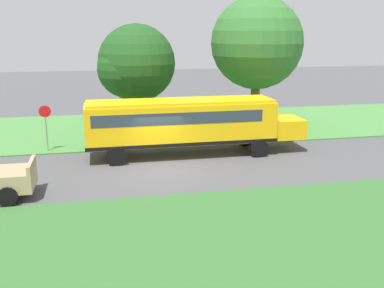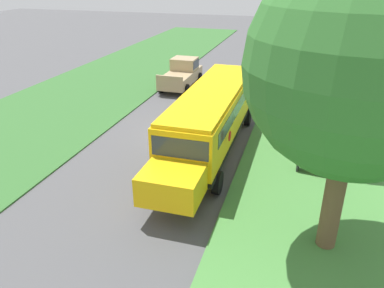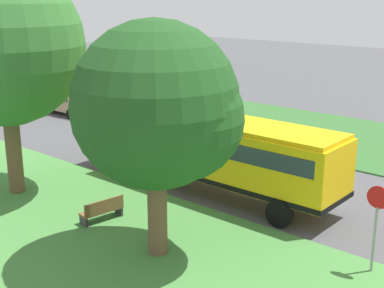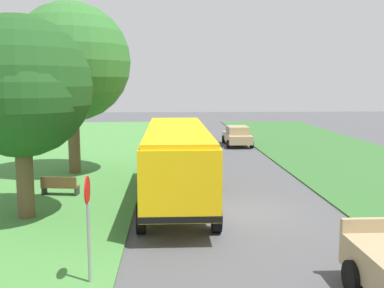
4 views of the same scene
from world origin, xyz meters
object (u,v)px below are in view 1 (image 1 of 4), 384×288
object	(u,v)px
oak_tree_roadside_mid	(256,42)
school_bus	(186,122)
stop_sign	(46,123)
oak_tree_beside_bus	(134,65)
park_bench	(187,128)

from	to	relation	value
oak_tree_roadside_mid	school_bus	bearing A→B (deg)	-47.06
school_bus	stop_sign	xyz separation A→B (m)	(-2.29, -7.77, -0.19)
oak_tree_beside_bus	oak_tree_roadside_mid	size ratio (longest dim) A/B	0.80
school_bus	stop_sign	bearing A→B (deg)	-106.39
park_bench	stop_sign	bearing A→B (deg)	-72.33
oak_tree_beside_bus	oak_tree_roadside_mid	bearing A→B (deg)	90.99
school_bus	oak_tree_beside_bus	world-z (taller)	oak_tree_beside_bus
oak_tree_beside_bus	oak_tree_roadside_mid	world-z (taller)	oak_tree_roadside_mid
oak_tree_beside_bus	park_bench	world-z (taller)	oak_tree_beside_bus
oak_tree_beside_bus	stop_sign	size ratio (longest dim) A/B	2.68
stop_sign	park_bench	size ratio (longest dim) A/B	1.66
oak_tree_roadside_mid	stop_sign	distance (m)	14.84
oak_tree_beside_bus	park_bench	size ratio (longest dim) A/B	4.45
school_bus	oak_tree_beside_bus	xyz separation A→B (m)	(-5.45, -2.36, 2.79)
school_bus	park_bench	size ratio (longest dim) A/B	7.51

